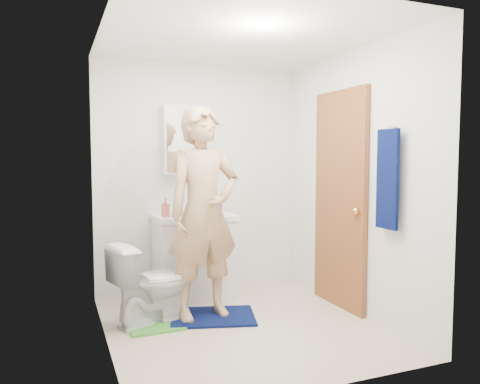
% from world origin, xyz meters
% --- Properties ---
extents(floor, '(2.20, 2.40, 0.02)m').
position_xyz_m(floor, '(0.00, 0.00, -0.01)').
color(floor, beige).
rests_on(floor, ground).
extents(ceiling, '(2.20, 2.40, 0.02)m').
position_xyz_m(ceiling, '(0.00, 0.00, 2.41)').
color(ceiling, white).
rests_on(ceiling, ground).
extents(wall_back, '(2.20, 0.02, 2.40)m').
position_xyz_m(wall_back, '(0.00, 1.21, 1.20)').
color(wall_back, silver).
rests_on(wall_back, ground).
extents(wall_front, '(2.20, 0.02, 2.40)m').
position_xyz_m(wall_front, '(0.00, -1.21, 1.20)').
color(wall_front, silver).
rests_on(wall_front, ground).
extents(wall_left, '(0.02, 2.40, 2.40)m').
position_xyz_m(wall_left, '(-1.11, 0.00, 1.20)').
color(wall_left, silver).
rests_on(wall_left, ground).
extents(wall_right, '(0.02, 2.40, 2.40)m').
position_xyz_m(wall_right, '(1.11, 0.00, 1.20)').
color(wall_right, silver).
rests_on(wall_right, ground).
extents(vanity_cabinet, '(0.75, 0.55, 0.80)m').
position_xyz_m(vanity_cabinet, '(-0.15, 0.91, 0.40)').
color(vanity_cabinet, white).
rests_on(vanity_cabinet, floor).
extents(countertop, '(0.79, 0.59, 0.05)m').
position_xyz_m(countertop, '(-0.15, 0.91, 0.83)').
color(countertop, white).
rests_on(countertop, vanity_cabinet).
extents(sink_basin, '(0.40, 0.40, 0.03)m').
position_xyz_m(sink_basin, '(-0.15, 0.91, 0.84)').
color(sink_basin, white).
rests_on(sink_basin, countertop).
extents(faucet, '(0.03, 0.03, 0.12)m').
position_xyz_m(faucet, '(-0.15, 1.09, 0.91)').
color(faucet, silver).
rests_on(faucet, countertop).
extents(medicine_cabinet, '(0.50, 0.12, 0.70)m').
position_xyz_m(medicine_cabinet, '(-0.15, 1.14, 1.60)').
color(medicine_cabinet, white).
rests_on(medicine_cabinet, wall_back).
extents(mirror_panel, '(0.46, 0.01, 0.66)m').
position_xyz_m(mirror_panel, '(-0.15, 1.08, 1.60)').
color(mirror_panel, white).
rests_on(mirror_panel, wall_back).
extents(door, '(0.05, 0.80, 2.05)m').
position_xyz_m(door, '(1.07, 0.15, 1.02)').
color(door, '#9D582B').
rests_on(door, ground).
extents(door_knob, '(0.07, 0.07, 0.07)m').
position_xyz_m(door_knob, '(1.03, -0.17, 0.95)').
color(door_knob, gold).
rests_on(door_knob, door).
extents(towel, '(0.03, 0.24, 0.80)m').
position_xyz_m(towel, '(1.03, -0.57, 1.25)').
color(towel, '#071145').
rests_on(towel, wall_right).
extents(towel_hook, '(0.06, 0.02, 0.02)m').
position_xyz_m(towel_hook, '(1.07, -0.57, 1.67)').
color(towel_hook, silver).
rests_on(towel_hook, wall_right).
extents(toilet, '(0.78, 0.57, 0.71)m').
position_xyz_m(toilet, '(-0.69, 0.33, 0.35)').
color(toilet, white).
rests_on(toilet, floor).
extents(bath_mat, '(0.85, 0.70, 0.02)m').
position_xyz_m(bath_mat, '(-0.17, 0.26, 0.01)').
color(bath_mat, '#071145').
rests_on(bath_mat, floor).
extents(green_rug, '(0.46, 0.39, 0.02)m').
position_xyz_m(green_rug, '(-0.69, 0.24, 0.01)').
color(green_rug, green).
rests_on(green_rug, floor).
extents(soap_dispenser, '(0.10, 0.10, 0.18)m').
position_xyz_m(soap_dispenser, '(-0.45, 0.85, 0.94)').
color(soap_dispenser, '#B55C54').
rests_on(soap_dispenser, countertop).
extents(toothbrush_cup, '(0.17, 0.17, 0.10)m').
position_xyz_m(toothbrush_cup, '(0.12, 1.01, 0.90)').
color(toothbrush_cup, '#683B82').
rests_on(toothbrush_cup, countertop).
extents(man, '(0.73, 0.54, 1.84)m').
position_xyz_m(man, '(-0.24, 0.28, 0.94)').
color(man, tan).
rests_on(man, bath_mat).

